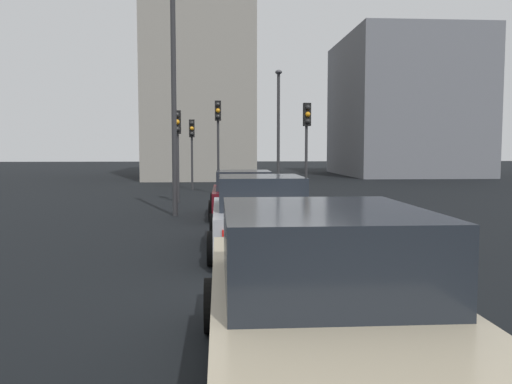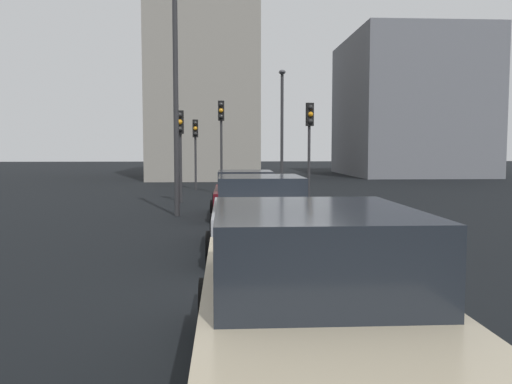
% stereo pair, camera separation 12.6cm
% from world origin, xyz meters
% --- Properties ---
extents(ground_plane, '(160.00, 160.00, 0.20)m').
position_xyz_m(ground_plane, '(0.00, 0.00, -0.10)').
color(ground_plane, black).
extents(car_maroon_lead, '(4.05, 2.13, 1.44)m').
position_xyz_m(car_maroon_lead, '(9.68, -0.00, 0.70)').
color(car_maroon_lead, '#510F16').
rests_on(car_maroon_lead, ground_plane).
extents(car_silver_second, '(4.29, 2.13, 1.58)m').
position_xyz_m(car_silver_second, '(3.76, -0.08, 0.76)').
color(car_silver_second, '#A8AAB2').
rests_on(car_silver_second, ground_plane).
extents(car_beige_third, '(4.78, 2.11, 1.64)m').
position_xyz_m(car_beige_third, '(-2.66, -0.12, 0.78)').
color(car_beige_third, tan).
rests_on(car_beige_third, ground_plane).
extents(traffic_light_near_left, '(0.33, 0.30, 3.91)m').
position_xyz_m(traffic_light_near_left, '(14.02, -2.73, 2.82)').
color(traffic_light_near_left, '#2D2D30').
rests_on(traffic_light_near_left, ground_plane).
extents(traffic_light_near_right, '(0.32, 0.30, 3.59)m').
position_xyz_m(traffic_light_near_right, '(20.64, 2.10, 2.59)').
color(traffic_light_near_right, '#2D2D30').
rests_on(traffic_light_near_right, ground_plane).
extents(traffic_light_far_left, '(0.32, 0.28, 4.29)m').
position_xyz_m(traffic_light_far_left, '(17.65, 0.77, 3.08)').
color(traffic_light_far_left, '#2D2D30').
rests_on(traffic_light_far_left, ground_plane).
extents(traffic_light_far_right, '(0.32, 0.28, 3.60)m').
position_xyz_m(traffic_light_far_right, '(14.04, 2.35, 2.60)').
color(traffic_light_far_right, '#2D2D30').
rests_on(traffic_light_far_right, ground_plane).
extents(street_lamp_kerbside, '(0.56, 0.36, 6.28)m').
position_xyz_m(street_lamp_kerbside, '(21.75, -2.45, 3.77)').
color(street_lamp_kerbside, '#2D2D30').
rests_on(street_lamp_kerbside, ground_plane).
extents(street_lamp_far, '(0.56, 0.36, 7.68)m').
position_xyz_m(street_lamp_far, '(9.86, 2.13, 4.50)').
color(street_lamp_far, '#2D2D30').
rests_on(street_lamp_far, ground_plane).
extents(building_facade_left, '(12.72, 9.71, 10.82)m').
position_xyz_m(building_facade_left, '(35.58, -14.00, 5.41)').
color(building_facade_left, slate).
rests_on(building_facade_left, ground_plane).
extents(building_facade_center, '(13.36, 7.36, 17.91)m').
position_xyz_m(building_facade_center, '(33.71, 2.00, 8.95)').
color(building_facade_center, gray).
rests_on(building_facade_center, ground_plane).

